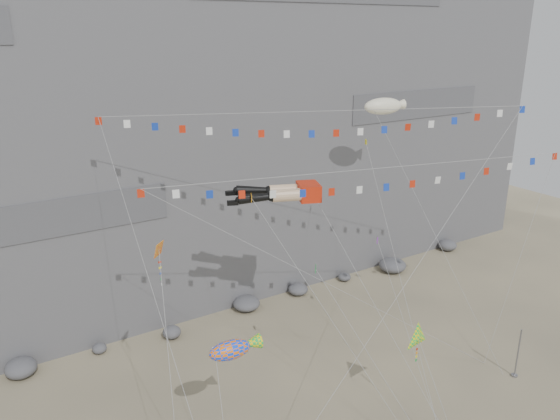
% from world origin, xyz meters
% --- Properties ---
extents(ground, '(120.00, 120.00, 0.00)m').
position_xyz_m(ground, '(0.00, 0.00, 0.00)').
color(ground, '#9B8D6A').
rests_on(ground, ground).
extents(cliff, '(80.00, 28.00, 50.00)m').
position_xyz_m(cliff, '(0.00, 32.00, 25.00)').
color(cliff, slate).
rests_on(cliff, ground).
extents(talus_boulders, '(60.00, 3.00, 1.20)m').
position_xyz_m(talus_boulders, '(0.00, 17.00, 0.60)').
color(talus_boulders, '#59595D').
rests_on(talus_boulders, ground).
extents(anchor_pole_right, '(0.12, 0.12, 4.14)m').
position_xyz_m(anchor_pole_right, '(12.59, -3.49, 2.07)').
color(anchor_pole_right, slate).
rests_on(anchor_pole_right, ground).
extents(legs_kite, '(7.73, 17.82, 20.71)m').
position_xyz_m(legs_kite, '(-1.76, 7.63, 14.40)').
color(legs_kite, red).
rests_on(legs_kite, ground).
extents(flag_banner_upper, '(30.06, 19.24, 28.20)m').
position_xyz_m(flag_banner_upper, '(2.09, 8.06, 19.97)').
color(flag_banner_upper, red).
rests_on(flag_banner_upper, ground).
extents(flag_banner_lower, '(31.65, 9.00, 19.13)m').
position_xyz_m(flag_banner_lower, '(3.58, 3.95, 16.28)').
color(flag_banner_lower, red).
rests_on(flag_banner_lower, ground).
extents(harlequin_kite, '(3.74, 9.77, 16.21)m').
position_xyz_m(harlequin_kite, '(-12.47, 4.46, 13.39)').
color(harlequin_kite, red).
rests_on(harlequin_kite, ground).
extents(fish_windsock, '(4.58, 6.21, 9.84)m').
position_xyz_m(fish_windsock, '(-9.95, 0.58, 7.84)').
color(fish_windsock, orange).
rests_on(fish_windsock, ground).
extents(delta_kite, '(2.33, 5.25, 8.31)m').
position_xyz_m(delta_kite, '(2.25, -2.72, 6.38)').
color(delta_kite, yellow).
rests_on(delta_kite, ground).
extents(blimp_windsock, '(4.65, 16.36, 24.44)m').
position_xyz_m(blimp_windsock, '(11.67, 12.15, 19.18)').
color(blimp_windsock, '#FCF4CF').
rests_on(blimp_windsock, ground).
extents(small_kite_a, '(5.21, 14.06, 20.20)m').
position_xyz_m(small_kite_a, '(-4.34, 7.45, 14.22)').
color(small_kite_a, orange).
rests_on(small_kite_a, ground).
extents(small_kite_b, '(4.89, 12.74, 16.03)m').
position_xyz_m(small_kite_b, '(6.05, 5.66, 9.39)').
color(small_kite_b, purple).
rests_on(small_kite_b, ground).
extents(small_kite_c, '(2.29, 12.34, 15.39)m').
position_xyz_m(small_kite_c, '(-1.64, 3.38, 9.73)').
color(small_kite_c, green).
rests_on(small_kite_c, ground).
extents(small_kite_d, '(6.69, 16.64, 24.08)m').
position_xyz_m(small_kite_d, '(7.30, 8.92, 16.27)').
color(small_kite_d, yellow).
rests_on(small_kite_d, ground).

